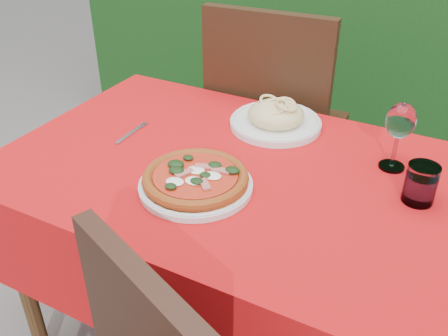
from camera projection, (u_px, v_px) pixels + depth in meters
The scene contains 7 objects.
dining_table at pixel (226, 207), 1.47m from camera, with size 1.26×0.86×0.75m.
chair_far at pixel (274, 119), 1.96m from camera, with size 0.50×0.50×1.05m.
pizza_plate at pixel (196, 180), 1.28m from camera, with size 0.30×0.30×0.06m.
pasta_plate at pixel (276, 118), 1.57m from camera, with size 0.29×0.29×0.08m.
water_glass at pixel (420, 185), 1.22m from camera, with size 0.08×0.08×0.10m.
wine_glass at pixel (400, 124), 1.31m from camera, with size 0.08×0.08×0.19m.
fork at pixel (129, 135), 1.53m from camera, with size 0.02×0.17×0.00m, color #B5B5BC.
Camera 1 is at (0.55, -1.05, 1.48)m, focal length 40.00 mm.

